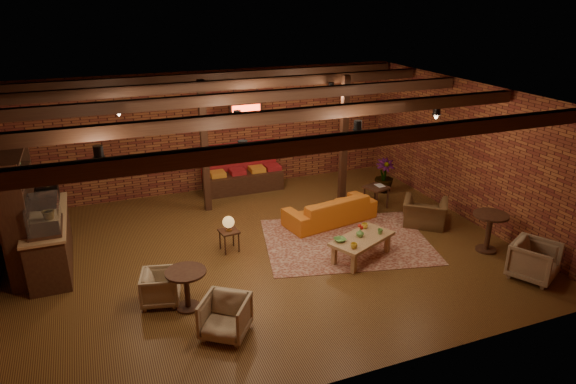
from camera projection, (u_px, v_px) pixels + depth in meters
name	position (u px, v px, depth m)	size (l,w,h in m)	color
floor	(265.00, 251.00, 10.72)	(10.00, 10.00, 0.00)	#381C0E
ceiling	(263.00, 98.00, 9.55)	(10.00, 8.00, 0.02)	black
wall_back	(215.00, 131.00, 13.60)	(10.00, 0.02, 3.20)	maroon
wall_front	(364.00, 276.00, 6.67)	(10.00, 0.02, 3.20)	maroon
wall_right	(469.00, 152.00, 11.84)	(0.02, 8.00, 3.20)	maroon
ceiling_beams	(263.00, 105.00, 9.59)	(9.80, 6.40, 0.22)	black
ceiling_pipe	(239.00, 101.00, 11.06)	(0.12, 0.12, 9.60)	black
post_left	(205.00, 148.00, 12.18)	(0.16, 0.16, 3.20)	black
post_right	(344.00, 140.00, 12.82)	(0.16, 0.16, 3.20)	black
service_counter	(47.00, 228.00, 9.89)	(0.80, 2.50, 1.60)	black
plant_counter	(49.00, 204.00, 9.95)	(0.35, 0.39, 0.30)	#337F33
shelving_hutch	(21.00, 210.00, 9.70)	(0.52, 2.00, 2.40)	black
banquette	(243.00, 173.00, 13.82)	(2.10, 0.70, 1.00)	maroon
service_sign	(246.00, 108.00, 12.75)	(0.86, 0.06, 0.30)	#FF3919
ceiling_spotlights	(263.00, 116.00, 9.67)	(6.40, 4.40, 0.28)	black
rug	(346.00, 241.00, 11.14)	(3.49, 2.67, 0.01)	maroon
sofa	(330.00, 209.00, 11.96)	(2.18, 0.85, 0.64)	#CB671C
coffee_table	(361.00, 240.00, 10.27)	(1.53, 1.19, 0.72)	olive
side_table_lamp	(229.00, 225.00, 10.53)	(0.41, 0.41, 0.78)	black
round_table_left	(186.00, 283.00, 8.62)	(0.69, 0.69, 0.72)	black
armchair_a	(161.00, 286.00, 8.84)	(0.63, 0.59, 0.65)	#C3BA97
armchair_b	(225.00, 315.00, 7.99)	(0.69, 0.65, 0.72)	#C3BA97
armchair_right	(425.00, 209.00, 11.75)	(0.97, 0.63, 0.84)	brown
side_table_book	(376.00, 188.00, 12.67)	(0.64, 0.64, 0.59)	black
round_table_right	(489.00, 226.00, 10.54)	(0.71, 0.71, 0.83)	black
armchair_far	(535.00, 259.00, 9.58)	(0.77, 0.72, 0.80)	#C3BA97
plant_tall	(387.00, 143.00, 13.43)	(1.52, 1.52, 2.71)	#4C7F4C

